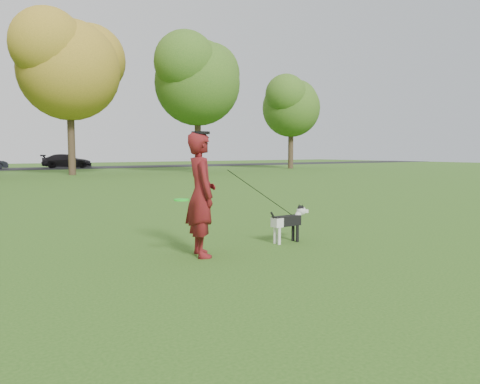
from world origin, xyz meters
TOP-DOWN VIEW (x-y plane):
  - ground at (0.00, 0.00)m, footprint 120.00×120.00m
  - man at (-1.00, -0.05)m, footprint 0.63×0.80m
  - dog at (0.86, 0.01)m, footprint 0.89×0.18m
  - car_right at (7.05, 40.00)m, footprint 4.90×3.25m
  - man_held_items at (0.18, -0.06)m, footprint 2.48×0.34m

SIDE VIEW (x-z plane):
  - ground at x=0.00m, z-range 0.00..0.00m
  - dog at x=0.86m, z-range 0.07..0.75m
  - car_right at x=7.05m, z-range 0.02..1.34m
  - man_held_items at x=0.18m, z-range 0.17..1.67m
  - man at x=-1.00m, z-range 0.00..1.94m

